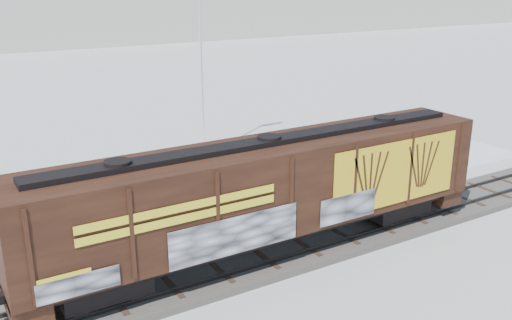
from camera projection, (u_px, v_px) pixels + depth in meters
ground at (302, 250)px, 23.83m from camera, size 500.00×500.00×0.00m
rail_track at (302, 247)px, 23.79m from camera, size 50.00×3.40×0.43m
parking_strip at (218, 194)px, 29.92m from camera, size 40.00×8.00×0.03m
hopper_railcar at (269, 190)px, 22.08m from camera, size 19.56×3.06×4.64m
flagpole at (204, 88)px, 35.10m from camera, size 2.30×0.90×11.74m
car_silver at (153, 206)px, 26.14m from camera, size 5.19×3.30×1.65m
car_white at (133, 198)px, 27.15m from camera, size 5.22×3.42×1.63m
car_dark at (360, 160)px, 33.45m from camera, size 4.58×2.55×1.26m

